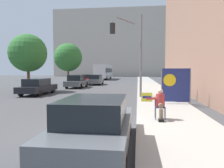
% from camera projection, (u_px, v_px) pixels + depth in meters
% --- Properties ---
extents(ground_plane, '(160.00, 160.00, 0.00)m').
position_uv_depth(ground_plane, '(93.00, 133.00, 7.35)').
color(ground_plane, '#444447').
extents(sidewalk_curb, '(3.04, 90.00, 0.15)m').
position_uv_depth(sidewalk_curb, '(153.00, 91.00, 21.86)').
color(sidewalk_curb, '#A8A399').
rests_on(sidewalk_curb, ground_plane).
extents(building_backdrop_far, '(52.00, 12.00, 23.20)m').
position_uv_depth(building_backdrop_far, '(129.00, 44.00, 79.04)').
color(building_backdrop_far, '#BCB2A3').
rests_on(building_backdrop_far, ground_plane).
extents(seated_protester, '(0.95, 0.77, 1.23)m').
position_uv_depth(seated_protester, '(160.00, 103.00, 8.64)').
color(seated_protester, '#474C56').
rests_on(seated_protester, sidewalk_curb).
extents(pedestrian_behind, '(0.34, 0.34, 1.73)m').
position_uv_depth(pedestrian_behind, '(178.00, 88.00, 13.48)').
color(pedestrian_behind, '#334775').
rests_on(pedestrian_behind, sidewalk_curb).
extents(protest_banner, '(1.70, 0.06, 2.06)m').
position_uv_depth(protest_banner, '(176.00, 85.00, 12.80)').
color(protest_banner, slate).
rests_on(protest_banner, sidewalk_curb).
extents(traffic_light_pole, '(2.51, 2.28, 5.97)m').
position_uv_depth(traffic_light_pole, '(130.00, 43.00, 16.32)').
color(traffic_light_pole, slate).
rests_on(traffic_light_pole, sidewalk_curb).
extents(parked_car_curbside, '(1.84, 4.36, 1.38)m').
position_uv_depth(parked_car_curbside, '(95.00, 123.00, 5.82)').
color(parked_car_curbside, '#565B60').
rests_on(parked_car_curbside, ground_plane).
extents(car_on_road_nearest, '(1.78, 4.60, 1.39)m').
position_uv_depth(car_on_road_nearest, '(38.00, 87.00, 18.93)').
color(car_on_road_nearest, black).
rests_on(car_on_road_nearest, ground_plane).
extents(car_on_road_midblock, '(1.84, 4.72, 1.54)m').
position_uv_depth(car_on_road_midblock, '(77.00, 81.00, 26.41)').
color(car_on_road_midblock, '#565B60').
rests_on(car_on_road_midblock, ground_plane).
extents(car_on_road_distant, '(1.72, 4.69, 1.46)m').
position_uv_depth(car_on_road_distant, '(96.00, 80.00, 31.83)').
color(car_on_road_distant, '#565B60').
rests_on(car_on_road_distant, ground_plane).
extents(car_on_road_far_lane, '(1.90, 4.31, 1.37)m').
position_uv_depth(car_on_road_far_lane, '(89.00, 78.00, 39.22)').
color(car_on_road_far_lane, maroon).
rests_on(car_on_road_far_lane, ground_plane).
extents(city_bus_on_road, '(2.61, 11.88, 3.38)m').
position_uv_depth(city_bus_on_road, '(104.00, 71.00, 50.76)').
color(city_bus_on_road, silver).
rests_on(city_bus_on_road, ground_plane).
extents(street_tree_near_curb, '(3.73, 3.73, 5.69)m').
position_uv_depth(street_tree_near_curb, '(28.00, 53.00, 21.58)').
color(street_tree_near_curb, brown).
rests_on(street_tree_near_curb, ground_plane).
extents(street_tree_midblock, '(4.35, 4.35, 6.30)m').
position_uv_depth(street_tree_midblock, '(68.00, 57.00, 33.87)').
color(street_tree_midblock, brown).
rests_on(street_tree_midblock, ground_plane).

